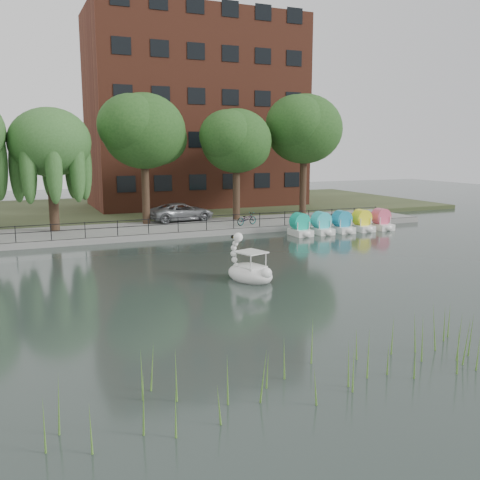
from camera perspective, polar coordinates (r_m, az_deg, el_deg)
ground_plane at (r=23.74m, az=2.72°, el=-4.70°), size 120.00×120.00×0.00m
promenade at (r=38.44m, az=-7.78°, el=1.16°), size 40.00×6.00×0.40m
kerb at (r=35.64m, az=-6.50°, el=0.50°), size 40.00×0.25×0.40m
land_strip at (r=51.96m, az=-11.94°, el=3.28°), size 60.00×22.00×0.36m
railing at (r=35.69m, az=-6.62°, el=2.05°), size 32.00×0.05×1.00m
apartment_building at (r=53.52m, az=-4.73°, el=13.49°), size 20.00×10.07×18.00m
willow_mid at (r=37.73m, az=-19.62°, el=9.74°), size 5.32×5.32×8.15m
broadleaf_center at (r=39.71m, az=-10.22°, el=11.31°), size 6.00×6.00×9.25m
broadleaf_right at (r=41.40m, az=-0.40°, el=10.46°), size 5.40×5.40×8.32m
broadleaf_far at (r=45.22m, az=6.86°, el=11.63°), size 6.30×6.30×9.71m
minivan at (r=41.07m, az=-6.21°, el=3.14°), size 3.04×5.82×1.57m
bicycle at (r=38.67m, az=0.71°, el=2.35°), size 1.05×1.82×1.00m
swan_boat at (r=24.32m, az=1.00°, el=-3.23°), size 2.24×2.83×2.10m
pedal_boat_row at (r=38.54m, az=10.83°, el=1.71°), size 7.95×1.70×1.40m
reed_bank at (r=17.31m, az=23.13°, el=-9.05°), size 24.00×2.40×1.20m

